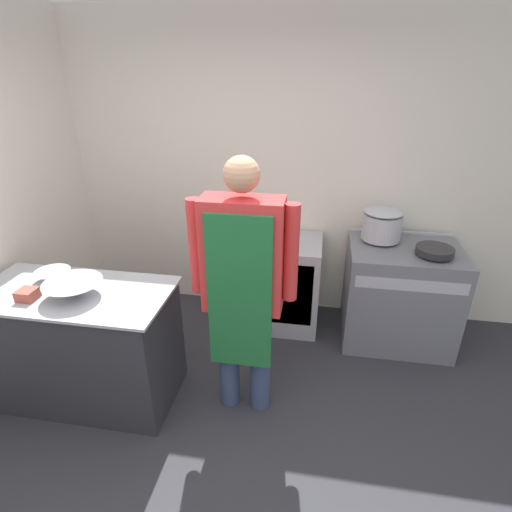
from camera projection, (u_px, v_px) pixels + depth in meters
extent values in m
plane|color=#2D2D33|center=(204.00, 498.00, 2.25)|extent=(14.00, 14.00, 0.00)
cube|color=silver|center=(263.00, 172.00, 3.61)|extent=(8.00, 0.05, 2.70)
cube|color=#2D2D33|center=(83.00, 346.00, 2.82)|extent=(1.26, 0.63, 0.85)
cube|color=#B2B5BC|center=(71.00, 293.00, 2.64)|extent=(1.31, 0.65, 0.02)
cube|color=slate|center=(399.00, 294.00, 3.44)|extent=(0.90, 0.69, 0.87)
cube|color=#B2B5BC|center=(411.00, 285.00, 3.02)|extent=(0.83, 0.03, 0.10)
cube|color=#B2B5BC|center=(401.00, 232.00, 3.54)|extent=(0.90, 0.03, 0.02)
cube|color=#A8ADB2|center=(282.00, 282.00, 3.68)|extent=(0.68, 0.58, 0.83)
cube|color=silver|center=(279.00, 294.00, 3.41)|extent=(0.58, 0.02, 0.58)
cylinder|color=#38476B|center=(229.00, 355.00, 2.76)|extent=(0.14, 0.14, 0.82)
cylinder|color=#38476B|center=(260.00, 358.00, 2.72)|extent=(0.14, 0.14, 0.82)
cube|color=red|center=(243.00, 255.00, 2.41)|extent=(0.49, 0.22, 0.72)
cube|color=#1E6633|center=(239.00, 296.00, 2.39)|extent=(0.39, 0.02, 1.03)
cylinder|color=red|center=(196.00, 247.00, 2.44)|extent=(0.09, 0.09, 0.61)
cylinder|color=red|center=(291.00, 253.00, 2.35)|extent=(0.09, 0.09, 0.61)
sphere|color=tan|center=(242.00, 174.00, 2.20)|extent=(0.21, 0.21, 0.21)
cone|color=#B2B5BC|center=(74.00, 289.00, 2.55)|extent=(0.37, 0.37, 0.11)
cone|color=#B2B5BC|center=(53.00, 276.00, 2.75)|extent=(0.24, 0.24, 0.07)
cube|color=#B24C3F|center=(27.00, 295.00, 2.53)|extent=(0.11, 0.11, 0.07)
cylinder|color=#B2B5BC|center=(382.00, 227.00, 3.33)|extent=(0.32, 0.32, 0.22)
ellipsoid|color=#B2B5BC|center=(384.00, 212.00, 3.28)|extent=(0.31, 0.31, 0.06)
cylinder|color=#262628|center=(435.00, 251.00, 3.10)|extent=(0.29, 0.29, 0.05)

